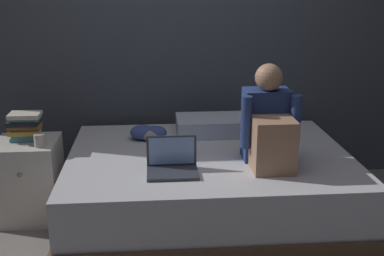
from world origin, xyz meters
name	(u,v)px	position (x,y,z in m)	size (l,w,h in m)	color
ground_plane	(184,242)	(0.00, 0.00, 0.00)	(8.00, 8.00, 0.00)	gray
wall_back	(173,23)	(0.00, 1.20, 1.35)	(5.60, 0.10, 2.70)	#424751
bed	(209,188)	(0.20, 0.30, 0.26)	(2.00, 1.50, 0.53)	brown
nightstand	(29,179)	(-1.10, 0.48, 0.29)	(0.44, 0.46, 0.59)	beige
person_sitting	(269,127)	(0.56, 0.08, 0.78)	(0.39, 0.44, 0.65)	navy
laptop	(172,164)	(-0.07, -0.02, 0.58)	(0.32, 0.23, 0.22)	#333842
pillow	(212,125)	(0.28, 0.75, 0.59)	(0.56, 0.36, 0.13)	silver
book_stack	(25,126)	(-1.10, 0.50, 0.70)	(0.23, 0.17, 0.21)	teal
mug	(40,140)	(-0.97, 0.36, 0.63)	(0.08, 0.08, 0.09)	#BCB2A3
clothes_pile	(149,133)	(-0.22, 0.64, 0.58)	(0.28, 0.18, 0.11)	#3D4C8E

